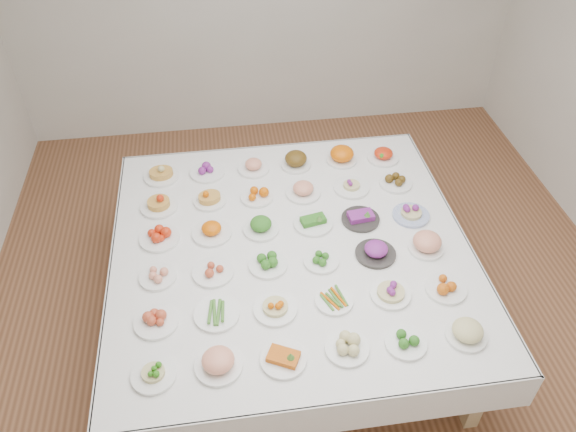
{
  "coord_description": "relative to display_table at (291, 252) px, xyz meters",
  "views": [
    {
      "loc": [
        -0.57,
        -2.85,
        3.38
      ],
      "look_at": [
        -0.16,
        -0.06,
        0.88
      ],
      "focal_mm": 35.0,
      "sensor_mm": 36.0,
      "label": 1
    }
  ],
  "objects": [
    {
      "name": "room_envelope",
      "position": [
        0.16,
        0.21,
        1.14
      ],
      "size": [
        5.02,
        5.02,
        2.81
      ],
      "color": "brown",
      "rests_on": "ground"
    },
    {
      "name": "display_table",
      "position": [
        0.0,
        0.0,
        0.0
      ],
      "size": [
        2.38,
        2.38,
        0.75
      ],
      "color": "white",
      "rests_on": "ground"
    },
    {
      "name": "dish_0",
      "position": [
        -0.87,
        -0.88,
        0.12
      ],
      "size": [
        0.24,
        0.24,
        0.12
      ],
      "color": "white",
      "rests_on": "display_table"
    },
    {
      "name": "dish_1",
      "position": [
        -0.53,
        -0.87,
        0.14
      ],
      "size": [
        0.29,
        0.29,
        0.17
      ],
      "color": "white",
      "rests_on": "display_table"
    },
    {
      "name": "dish_2",
      "position": [
        -0.17,
        -0.89,
        0.11
      ],
      "size": [
        0.25,
        0.25,
        0.11
      ],
      "color": "white",
      "rests_on": "display_table"
    },
    {
      "name": "dish_3",
      "position": [
        0.18,
        -0.87,
        0.11
      ],
      "size": [
        0.24,
        0.24,
        0.11
      ],
      "color": "white",
      "rests_on": "display_table"
    },
    {
      "name": "dish_4",
      "position": [
        0.52,
        -0.88,
        0.1
      ],
      "size": [
        0.23,
        0.23,
        0.09
      ],
      "color": "white",
      "rests_on": "display_table"
    },
    {
      "name": "dish_5",
      "position": [
        0.87,
        -0.88,
        0.12
      ],
      "size": [
        0.23,
        0.23,
        0.13
      ],
      "color": "white",
      "rests_on": "display_table"
    },
    {
      "name": "dish_6",
      "position": [
        -0.87,
        -0.53,
        0.11
      ],
      "size": [
        0.26,
        0.26,
        0.1
      ],
      "color": "white",
      "rests_on": "display_table"
    },
    {
      "name": "dish_7",
      "position": [
        -0.52,
        -0.52,
        0.09
      ],
      "size": [
        0.27,
        0.27,
        0.06
      ],
      "color": "white",
      "rests_on": "display_table"
    },
    {
      "name": "dish_8",
      "position": [
        -0.17,
        -0.53,
        0.12
      ],
      "size": [
        0.26,
        0.26,
        0.13
      ],
      "color": "white",
      "rests_on": "display_table"
    },
    {
      "name": "dish_9",
      "position": [
        0.18,
        -0.52,
        0.08
      ],
      "size": [
        0.23,
        0.23,
        0.05
      ],
      "color": "white",
      "rests_on": "display_table"
    },
    {
      "name": "dish_10",
      "position": [
        0.53,
        -0.52,
        0.12
      ],
      "size": [
        0.24,
        0.24,
        0.13
      ],
      "color": "white",
      "rests_on": "display_table"
    },
    {
      "name": "dish_11",
      "position": [
        0.88,
        -0.52,
        0.11
      ],
      "size": [
        0.25,
        0.25,
        0.11
      ],
      "color": "white",
      "rests_on": "display_table"
    },
    {
      "name": "dish_12",
      "position": [
        -0.87,
        -0.17,
        0.1
      ],
      "size": [
        0.23,
        0.23,
        0.1
      ],
      "color": "white",
      "rests_on": "display_table"
    },
    {
      "name": "dish_13",
      "position": [
        -0.53,
        -0.18,
        0.1
      ],
      "size": [
        0.26,
        0.26,
        0.1
      ],
      "color": "white",
      "rests_on": "display_table"
    },
    {
      "name": "dish_14",
      "position": [
        -0.18,
        -0.17,
        0.1
      ],
      "size": [
        0.25,
        0.25,
        0.1
      ],
      "color": "white",
      "rests_on": "display_table"
    },
    {
      "name": "dish_15",
      "position": [
        0.17,
        -0.18,
        0.1
      ],
      "size": [
        0.23,
        0.23,
        0.09
      ],
      "color": "white",
      "rests_on": "display_table"
    },
    {
      "name": "dish_16",
      "position": [
        0.53,
        -0.17,
        0.12
      ],
      "size": [
        0.26,
        0.26,
        0.14
      ],
      "color": "#2B2926",
      "rests_on": "display_table"
    },
    {
      "name": "dish_17",
      "position": [
        0.87,
        -0.17,
        0.13
      ],
      "size": [
        0.26,
        0.26,
        0.14
      ],
      "color": "white",
      "rests_on": "display_table"
    },
    {
      "name": "dish_18",
      "position": [
        -0.87,
        0.18,
        0.11
      ],
      "size": [
        0.27,
        0.27,
        0.11
      ],
      "color": "white",
      "rests_on": "display_table"
    },
    {
      "name": "dish_19",
      "position": [
        -0.52,
        0.18,
        0.12
      ],
      "size": [
        0.26,
        0.26,
        0.13
      ],
      "color": "white",
      "rests_on": "display_table"
    },
    {
      "name": "dish_20",
      "position": [
        -0.18,
        0.17,
        0.12
      ],
      "size": [
        0.24,
        0.24,
        0.13
      ],
      "color": "white",
      "rests_on": "display_table"
    },
    {
      "name": "dish_21",
      "position": [
        0.18,
        0.18,
        0.11
      ],
      "size": [
        0.27,
        0.27,
        0.12
      ],
      "color": "white",
      "rests_on": "display_table"
    },
    {
      "name": "dish_22",
      "position": [
        0.52,
        0.18,
        0.11
      ],
      "size": [
        0.26,
        0.26,
        0.12
      ],
      "color": "#2B2926",
      "rests_on": "display_table"
    },
    {
      "name": "dish_23",
      "position": [
        0.88,
        0.17,
        0.13
      ],
      "size": [
        0.26,
        0.26,
        0.14
      ],
      "color": "#4C66B2",
      "rests_on": "display_table"
    },
    {
      "name": "dish_24",
      "position": [
        -0.88,
        0.52,
        0.14
      ],
      "size": [
        0.27,
        0.26,
        0.16
      ],
      "color": "white",
      "rests_on": "display_table"
    },
    {
      "name": "dish_25",
      "position": [
        -0.52,
        0.53,
        0.12
      ],
      "size": [
        0.23,
        0.23,
        0.13
      ],
      "color": "white",
      "rests_on": "display_table"
    },
    {
      "name": "dish_26",
      "position": [
        -0.18,
        0.52,
        0.11
      ],
      "size": [
        0.24,
        0.24,
        0.11
      ],
      "color": "white",
      "rests_on": "display_table"
    },
    {
      "name": "dish_27",
      "position": [
        0.17,
        0.52,
        0.12
      ],
      "size": [
        0.25,
        0.25,
        0.13
      ],
      "color": "white",
      "rests_on": "display_table"
    },
    {
      "name": "dish_28",
      "position": [
        0.53,
        0.53,
        0.11
      ],
      "size": [
        0.26,
        0.26,
        0.12
      ],
      "color": "white",
      "rests_on": "display_table"
    },
    {
      "name": "dish_29",
      "position": [
        0.87,
        0.53,
        0.11
      ],
      "size": [
        0.24,
        0.24,
        0.11
      ],
      "color": "white",
      "rests_on": "display_table"
    },
    {
      "name": "dish_30",
      "position": [
        -0.87,
        0.87,
        0.14
      ],
      "size": [
        0.26,
        0.26,
        0.16
      ],
      "color": "white",
      "rests_on": "display_table"
    },
    {
      "name": "dish_31",
      "position": [
        -0.52,
        0.87,
        0.11
      ],
      "size": [
        0.26,
        0.26,
        0.11
      ],
      "color": "white",
      "rests_on": "display_table"
    },
    {
      "name": "dish_32",
      "position": [
        -0.17,
        0.87,
        0.12
      ],
      "size": [
        0.24,
        0.24,
        0.12
      ],
      "color": "white",
      "rests_on": "display_table"
    },
    {
      "name": "dish_33",
      "position": [
        0.17,
        0.87,
        0.13
      ],
      "size": [
        0.23,
        0.23,
        0.15
      ],
      "color": "white",
      "rests_on": "display_table"
    },
    {
      "name": "dish_34",
      "position": [
        0.53,
        0.88,
        0.14
      ],
      "size": [
        0.27,
        0.27,
        0.15
      ],
      "color": "white",
      "rests_on": "display_table"
    },
    {
      "name": "dish_35",
      "position": [
        0.87,
        0.87,
        0.13
      ],
      "size": [
        0.25,
        0.25,
        0.14
      ],
      "color": "white",
      "rests_on": "display_table"
    }
  ]
}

